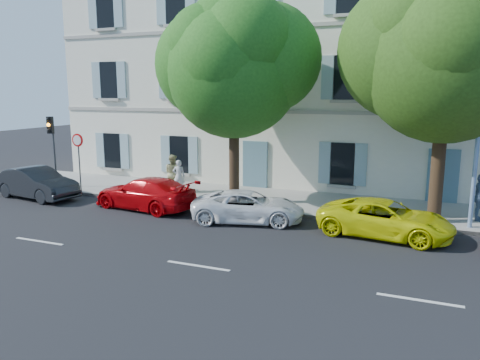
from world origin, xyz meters
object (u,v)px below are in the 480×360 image
at_px(tree_right, 446,59).
at_px(car_red_coupe, 145,193).
at_px(traffic_light, 52,136).
at_px(pedestrian_b, 173,173).
at_px(pedestrian_c, 480,197).
at_px(pedestrian_a, 179,176).
at_px(car_dark_sedan, 36,183).
at_px(car_yellow_supercar, 385,219).
at_px(tree_left, 234,71).
at_px(car_white_coupe, 248,206).
at_px(road_sign, 78,149).

bearing_deg(tree_right, car_red_coupe, -170.42).
height_order(traffic_light, pedestrian_b, traffic_light).
bearing_deg(pedestrian_c, pedestrian_a, 95.83).
relative_size(car_dark_sedan, car_yellow_supercar, 0.97).
bearing_deg(car_yellow_supercar, pedestrian_b, 79.94).
xyz_separation_m(tree_right, traffic_light, (-17.96, -0.35, -3.35)).
bearing_deg(pedestrian_b, car_red_coupe, 117.84).
bearing_deg(car_red_coupe, car_dark_sedan, -79.54).
xyz_separation_m(car_yellow_supercar, pedestrian_a, (-9.82, 2.96, 0.32)).
distance_m(car_yellow_supercar, pedestrian_b, 10.78).
bearing_deg(tree_left, pedestrian_a, 165.50).
height_order(car_red_coupe, car_white_coupe, car_red_coupe).
distance_m(car_dark_sedan, pedestrian_c, 19.14).
relative_size(tree_right, pedestrian_c, 5.18).
xyz_separation_m(tree_right, pedestrian_b, (-11.87, 1.07, -5.05)).
xyz_separation_m(tree_right, road_sign, (-16.37, -0.32, -3.94)).
height_order(road_sign, pedestrian_a, road_sign).
bearing_deg(car_red_coupe, pedestrian_c, 110.02).
relative_size(car_dark_sedan, car_white_coupe, 1.03).
height_order(tree_left, tree_right, tree_right).
bearing_deg(pedestrian_a, pedestrian_c, 158.21).
relative_size(traffic_light, pedestrian_b, 1.99).
distance_m(car_red_coupe, car_yellow_supercar, 9.90).
relative_size(car_dark_sedan, road_sign, 1.59).
distance_m(pedestrian_a, pedestrian_b, 0.53).
bearing_deg(road_sign, car_yellow_supercar, -6.94).
bearing_deg(tree_right, tree_left, 179.97).
relative_size(car_dark_sedan, traffic_light, 1.24).
bearing_deg(tree_left, pedestrian_c, 4.56).
xyz_separation_m(car_dark_sedan, pedestrian_b, (5.49, 3.24, 0.32)).
relative_size(car_yellow_supercar, pedestrian_a, 2.84).
distance_m(tree_right, traffic_light, 18.27).
bearing_deg(car_dark_sedan, road_sign, -19.50).
bearing_deg(car_red_coupe, car_yellow_supercar, 97.21).
bearing_deg(car_red_coupe, traffic_light, -95.51).
height_order(tree_left, pedestrian_b, tree_left).
xyz_separation_m(car_yellow_supercar, traffic_light, (-16.38, 1.76, 2.11)).
distance_m(car_yellow_supercar, pedestrian_a, 10.26).
relative_size(car_white_coupe, tree_right, 0.47).
height_order(car_dark_sedan, tree_right, tree_right).
xyz_separation_m(traffic_light, pedestrian_a, (6.56, 1.19, -1.80)).
bearing_deg(car_yellow_supercar, pedestrian_a, 80.41).
xyz_separation_m(car_white_coupe, tree_left, (-1.50, 2.16, 5.20)).
height_order(car_dark_sedan, road_sign, road_sign).
xyz_separation_m(pedestrian_a, pedestrian_b, (-0.47, 0.23, 0.10)).
bearing_deg(pedestrian_c, traffic_light, 99.43).
xyz_separation_m(car_white_coupe, traffic_light, (-11.30, 1.80, 2.15)).
height_order(car_dark_sedan, car_white_coupe, car_dark_sedan).
distance_m(tree_left, tree_right, 8.16).
xyz_separation_m(car_white_coupe, car_yellow_supercar, (5.08, 0.04, 0.03)).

